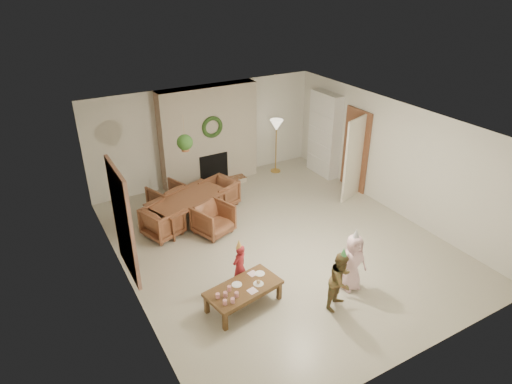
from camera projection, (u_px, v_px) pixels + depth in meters
floor at (278, 242)px, 9.12m from camera, size 7.00×7.00×0.00m
ceiling at (282, 125)px, 7.98m from camera, size 7.00×7.00×0.00m
wall_back at (206, 134)px, 11.26m from camera, size 7.00×0.00×7.00m
wall_front at (423, 291)px, 5.84m from camera, size 7.00×0.00×7.00m
wall_left at (124, 228)px, 7.23m from camera, size 0.00×7.00×7.00m
wall_right at (394, 158)px, 9.87m from camera, size 0.00×7.00×7.00m
fireplace_mass at (209, 136)px, 11.10m from camera, size 2.50×0.40×2.50m
fireplace_hearth at (217, 184)px, 11.38m from camera, size 1.60×0.30×0.12m
fireplace_firebox at (213, 168)px, 11.33m from camera, size 0.75×0.12×0.75m
fireplace_wreath at (212, 127)px, 10.79m from camera, size 0.54×0.10×0.54m
floor_lamp_base at (275, 171)px, 12.22m from camera, size 0.27×0.27×0.03m
floor_lamp_post at (276, 148)px, 11.92m from camera, size 0.03×0.03×1.32m
floor_lamp_shade at (276, 125)px, 11.63m from camera, size 0.35×0.35×0.29m
bookshelf_carcass at (324, 134)px, 11.65m from camera, size 0.30×1.00×2.20m
bookshelf_shelf_a at (322, 157)px, 11.93m from camera, size 0.30×0.92×0.03m
bookshelf_shelf_b at (323, 143)px, 11.75m from camera, size 0.30×0.92×0.03m
bookshelf_shelf_c at (324, 129)px, 11.57m from camera, size 0.30×0.92×0.03m
bookshelf_shelf_d at (325, 114)px, 11.39m from camera, size 0.30×0.92×0.03m
books_row_lower at (325, 155)px, 11.75m from camera, size 0.20×0.40×0.24m
books_row_mid at (322, 138)px, 11.72m from camera, size 0.20×0.44×0.24m
books_row_upper at (326, 125)px, 11.42m from camera, size 0.20×0.36×0.22m
door_frame at (356, 150)px, 10.88m from camera, size 0.05×0.86×2.04m
door_leaf at (354, 159)px, 10.43m from camera, size 0.77×0.32×2.00m
curtain_panel at (123, 222)px, 7.40m from camera, size 0.06×1.20×2.00m
dining_table at (190, 209)px, 9.73m from camera, size 1.90×1.46×0.59m
dining_chair_near at (213, 219)px, 9.28m from camera, size 0.90×0.91×0.65m
dining_chair_far at (168, 198)px, 10.14m from camera, size 0.90×0.91×0.65m
dining_chair_left at (163, 222)px, 9.21m from camera, size 0.91×0.90×0.65m
dining_chair_right at (219, 193)px, 10.34m from camera, size 0.91×0.90×0.65m
hanging_plant_cord at (184, 131)px, 8.73m from camera, size 0.01×0.01×0.70m
hanging_plant_pot at (185, 148)px, 8.89m from camera, size 0.16×0.16×0.12m
hanging_plant_foliage at (185, 142)px, 8.83m from camera, size 0.32×0.32×0.32m
coffee_table_top at (243, 288)px, 7.28m from camera, size 1.33×0.83×0.06m
coffee_table_apron at (244, 292)px, 7.31m from camera, size 1.22×0.72×0.08m
coffee_leg_fl at (225, 322)px, 6.87m from camera, size 0.08×0.08×0.33m
coffee_leg_fr at (279, 291)px, 7.51m from camera, size 0.08×0.08×0.33m
coffee_leg_bl at (207, 304)px, 7.22m from camera, size 0.08×0.08×0.33m
coffee_leg_br at (260, 276)px, 7.86m from camera, size 0.08×0.08×0.33m
cup_a at (225, 302)px, 6.87m from camera, size 0.08×0.08×0.09m
cup_b at (218, 296)px, 7.00m from camera, size 0.08×0.08×0.09m
cup_c at (233, 301)px, 6.91m from camera, size 0.08×0.08×0.09m
cup_d at (225, 294)px, 7.04m from camera, size 0.08×0.08×0.09m
cup_e at (237, 294)px, 7.04m from camera, size 0.08×0.08×0.09m
cup_f at (229, 288)px, 7.17m from camera, size 0.08×0.08×0.09m
plate_a at (237, 284)px, 7.31m from camera, size 0.20×0.20×0.01m
plate_b at (258, 284)px, 7.33m from camera, size 0.20×0.20×0.01m
plate_c at (260, 273)px, 7.57m from camera, size 0.20×0.20×0.01m
food_scoop at (258, 282)px, 7.32m from camera, size 0.08×0.08×0.07m
napkin_left at (252, 291)px, 7.17m from camera, size 0.17×0.17×0.01m
napkin_right at (253, 274)px, 7.57m from camera, size 0.17×0.17×0.01m
child_red at (239, 267)px, 7.66m from camera, size 0.37×0.32×0.87m
party_hat_red at (239, 244)px, 7.45m from camera, size 0.13×0.13×0.16m
child_plaid at (341, 280)px, 7.21m from camera, size 0.61×0.55×1.03m
party_hat_plaid at (344, 252)px, 6.96m from camera, size 0.13×0.13×0.17m
child_pink at (353, 262)px, 7.61m from camera, size 0.55×0.38×1.06m
party_hat_pink at (356, 234)px, 7.35m from camera, size 0.17×0.17×0.19m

